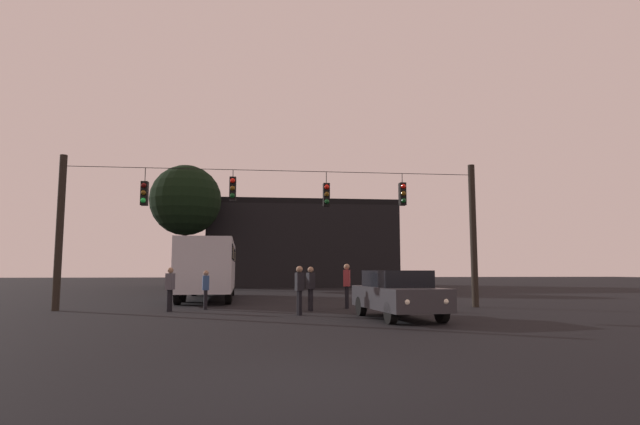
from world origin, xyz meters
TOP-DOWN VIEW (x-y plane):
  - ground_plane at (0.00, 24.50)m, footprint 168.00×168.00m
  - overhead_signal_span at (0.03, 13.70)m, footprint 16.89×0.44m
  - city_bus at (-3.26, 20.88)m, footprint 2.85×11.07m
  - car_near_right at (3.72, 8.99)m, footprint 2.24×4.47m
  - pedestrian_crossing_left at (0.72, 10.66)m, footprint 0.30×0.40m
  - pedestrian_crossing_center at (-2.73, 13.68)m, footprint 0.30×0.39m
  - pedestrian_crossing_right at (2.86, 13.58)m, footprint 0.34×0.42m
  - pedestrian_near_bus at (-3.95, 12.80)m, footprint 0.32×0.41m
  - pedestrian_trailing at (1.28, 12.42)m, footprint 0.32×0.41m
  - corner_building at (3.35, 43.75)m, footprint 17.27×10.75m
  - tree_left_silhouette at (-6.73, 36.15)m, footprint 5.81×5.81m

SIDE VIEW (x-z plane):
  - ground_plane at x=0.00m, z-range 0.00..0.00m
  - car_near_right at x=3.72m, z-range 0.04..1.56m
  - pedestrian_crossing_center at x=-2.73m, z-range 0.09..1.61m
  - pedestrian_near_bus at x=-3.95m, z-range 0.10..1.73m
  - pedestrian_trailing at x=1.28m, z-range 0.11..1.77m
  - pedestrian_crossing_left at x=0.72m, z-range 0.11..1.78m
  - pedestrian_crossing_right at x=2.86m, z-range 0.13..1.91m
  - city_bus at x=-3.26m, z-range 0.37..3.37m
  - overhead_signal_span at x=0.03m, z-range 0.52..6.53m
  - corner_building at x=3.35m, z-range 0.00..7.94m
  - tree_left_silhouette at x=-6.73m, z-range 2.17..12.35m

